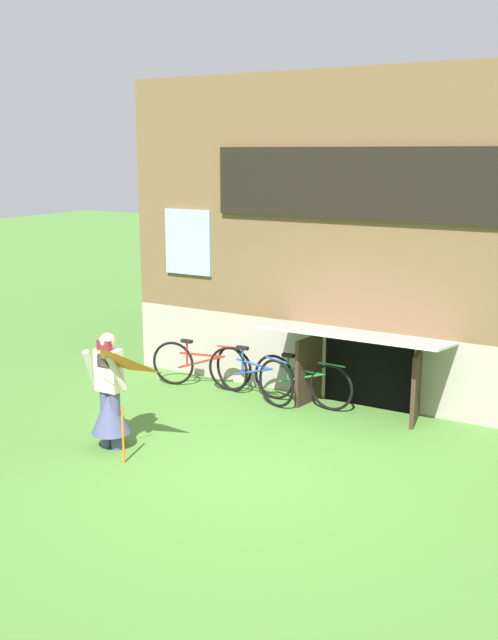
{
  "coord_description": "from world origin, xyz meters",
  "views": [
    {
      "loc": [
        4.17,
        -7.2,
        3.84
      ],
      "look_at": [
        -0.61,
        1.1,
        1.62
      ],
      "focal_mm": 40.98,
      "sensor_mm": 36.0,
      "label": 1
    }
  ],
  "objects_px": {
    "person": "(110,401)",
    "bicycle_green": "(302,381)",
    "kite": "(102,376)",
    "bicycle_red": "(201,365)",
    "bicycle_blue": "(253,375)"
  },
  "relations": [
    {
      "from": "bicycle_green",
      "to": "bicycle_red",
      "type": "relative_size",
      "value": 0.99
    },
    {
      "from": "bicycle_blue",
      "to": "bicycle_red",
      "type": "bearing_deg",
      "value": -165.34
    },
    {
      "from": "kite",
      "to": "bicycle_red",
      "type": "distance_m",
      "value": 3.41
    },
    {
      "from": "bicycle_red",
      "to": "person",
      "type": "bearing_deg",
      "value": -93.48
    },
    {
      "from": "person",
      "to": "bicycle_blue",
      "type": "relative_size",
      "value": 0.92
    },
    {
      "from": "kite",
      "to": "bicycle_green",
      "type": "distance_m",
      "value": 3.58
    },
    {
      "from": "bicycle_green",
      "to": "bicycle_red",
      "type": "height_order",
      "value": "bicycle_red"
    },
    {
      "from": "person",
      "to": "bicycle_blue",
      "type": "bearing_deg",
      "value": 85.03
    },
    {
      "from": "bicycle_blue",
      "to": "kite",
      "type": "bearing_deg",
      "value": -77.89
    },
    {
      "from": "person",
      "to": "bicycle_green",
      "type": "relative_size",
      "value": 0.92
    },
    {
      "from": "kite",
      "to": "bicycle_blue",
      "type": "xyz_separation_m",
      "value": [
        0.3,
        3.18,
        -0.8
      ]
    },
    {
      "from": "bicycle_green",
      "to": "bicycle_blue",
      "type": "xyz_separation_m",
      "value": [
        -0.79,
        -0.13,
        0.01
      ]
    },
    {
      "from": "bicycle_blue",
      "to": "bicycle_green",
      "type": "bearing_deg",
      "value": 26.93
    },
    {
      "from": "kite",
      "to": "bicycle_blue",
      "type": "height_order",
      "value": "kite"
    },
    {
      "from": "kite",
      "to": "bicycle_green",
      "type": "xyz_separation_m",
      "value": [
        1.09,
        3.31,
        -0.82
      ]
    }
  ]
}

